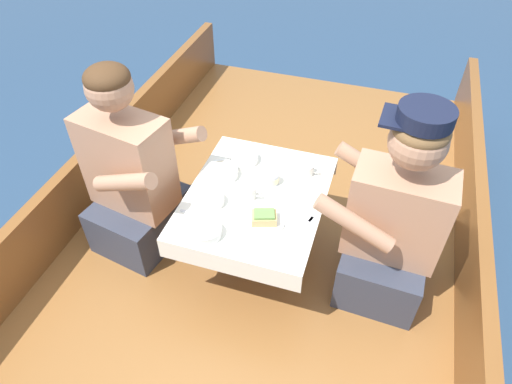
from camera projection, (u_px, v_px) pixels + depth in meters
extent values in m
plane|color=navy|center=(255.00, 297.00, 2.57)|extent=(60.00, 60.00, 0.00)
cube|color=brown|center=(255.00, 278.00, 2.45)|extent=(2.06, 3.80, 0.35)
cube|color=brown|center=(77.00, 192.00, 2.44)|extent=(0.06, 3.80, 0.35)
cube|color=brown|center=(473.00, 287.00, 1.99)|extent=(0.06, 3.80, 0.35)
cylinder|color=#B2B2B7|center=(256.00, 229.00, 2.20)|extent=(0.07, 0.07, 0.41)
cube|color=brown|center=(256.00, 197.00, 2.06)|extent=(0.58, 0.73, 0.02)
cube|color=white|center=(256.00, 196.00, 2.05)|extent=(0.61, 0.76, 0.00)
cube|color=white|center=(227.00, 266.00, 1.83)|extent=(0.61, 0.00, 0.10)
cube|color=white|center=(278.00, 156.00, 2.35)|extent=(0.61, 0.00, 0.10)
cube|color=#333847|center=(141.00, 218.00, 2.36)|extent=(0.43, 0.50, 0.26)
cube|color=tan|center=(128.00, 163.00, 2.11)|extent=(0.43, 0.29, 0.48)
sphere|color=tan|center=(109.00, 88.00, 1.84)|extent=(0.20, 0.20, 0.20)
ellipsoid|color=#472D19|center=(107.00, 78.00, 1.81)|extent=(0.19, 0.19, 0.11)
cylinder|color=tan|center=(175.00, 137.00, 2.11)|extent=(0.34, 0.13, 0.21)
cylinder|color=tan|center=(124.00, 182.00, 1.88)|extent=(0.34, 0.13, 0.21)
cube|color=#333847|center=(382.00, 265.00, 2.14)|extent=(0.38, 0.46, 0.26)
cube|color=tan|center=(397.00, 213.00, 1.91)|extent=(0.41, 0.24, 0.42)
sphere|color=tan|center=(418.00, 141.00, 1.65)|extent=(0.22, 0.22, 0.22)
ellipsoid|color=brown|center=(422.00, 130.00, 1.62)|extent=(0.21, 0.21, 0.12)
cylinder|color=tan|center=(354.00, 223.00, 1.78)|extent=(0.34, 0.09, 0.21)
cylinder|color=tan|center=(371.00, 168.00, 2.03)|extent=(0.34, 0.09, 0.21)
cylinder|color=black|center=(426.00, 115.00, 1.58)|extent=(0.20, 0.20, 0.06)
cube|color=black|center=(395.00, 117.00, 1.62)|extent=(0.11, 0.16, 0.01)
cylinder|color=white|center=(264.00, 222.00, 1.92)|extent=(0.18, 0.18, 0.01)
cylinder|color=white|center=(300.00, 196.00, 2.04)|extent=(0.19, 0.19, 0.01)
cube|color=tan|center=(264.00, 218.00, 1.91)|extent=(0.12, 0.10, 0.04)
cube|color=#669347|center=(264.00, 214.00, 1.89)|extent=(0.10, 0.08, 0.01)
cylinder|color=white|center=(206.00, 231.00, 1.86)|extent=(0.13, 0.13, 0.04)
cylinder|color=beige|center=(205.00, 230.00, 1.86)|extent=(0.11, 0.11, 0.02)
cylinder|color=white|center=(211.00, 200.00, 2.00)|extent=(0.12, 0.12, 0.04)
cylinder|color=beige|center=(211.00, 198.00, 1.99)|extent=(0.10, 0.10, 0.02)
cylinder|color=white|center=(244.00, 158.00, 2.22)|extent=(0.13, 0.13, 0.04)
cylinder|color=beige|center=(244.00, 156.00, 2.21)|extent=(0.11, 0.11, 0.02)
cylinder|color=white|center=(222.00, 172.00, 2.14)|extent=(0.15, 0.15, 0.04)
cylinder|color=beige|center=(222.00, 170.00, 2.13)|extent=(0.12, 0.12, 0.02)
cylinder|color=white|center=(305.00, 169.00, 2.15)|extent=(0.08, 0.08, 0.05)
torus|color=white|center=(316.00, 170.00, 2.13)|extent=(0.04, 0.01, 0.04)
cylinder|color=#3D2314|center=(306.00, 166.00, 2.14)|extent=(0.07, 0.07, 0.01)
cylinder|color=white|center=(249.00, 192.00, 2.02)|extent=(0.06, 0.06, 0.06)
torus|color=white|center=(257.00, 194.00, 2.01)|extent=(0.04, 0.01, 0.04)
cylinder|color=#3D2314|center=(249.00, 189.00, 2.01)|extent=(0.05, 0.05, 0.01)
cylinder|color=silver|center=(272.00, 179.00, 2.09)|extent=(0.06, 0.06, 0.05)
cylinder|color=beige|center=(272.00, 179.00, 2.09)|extent=(0.07, 0.07, 0.03)
cube|color=silver|center=(246.00, 239.00, 1.86)|extent=(0.06, 0.17, 0.00)
cube|color=silver|center=(255.00, 228.00, 1.90)|extent=(0.03, 0.04, 0.00)
cube|color=silver|center=(198.00, 214.00, 1.96)|extent=(0.17, 0.01, 0.00)
cube|color=silver|center=(303.00, 229.00, 1.90)|extent=(0.06, 0.17, 0.00)
cube|color=silver|center=(311.00, 219.00, 1.94)|extent=(0.03, 0.04, 0.00)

